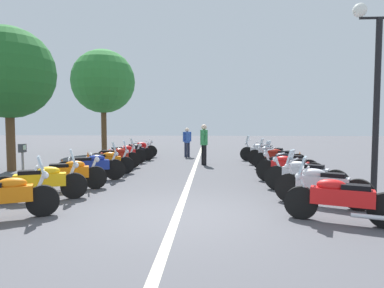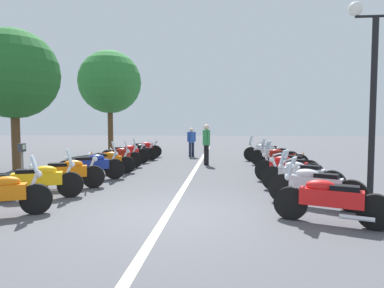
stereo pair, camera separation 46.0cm
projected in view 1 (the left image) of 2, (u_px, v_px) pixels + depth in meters
The scene contains 28 objects.
ground_plane at pixel (177, 216), 6.61m from camera, with size 80.00×80.00×0.00m, color #4C4C51.
lane_centre_stripe at pixel (193, 172), 12.46m from camera, with size 24.98×0.16×0.01m, color beige.
motorcycle_left_row_0 at pixel (4, 196), 6.32m from camera, with size 1.05×1.90×1.20m.
motorcycle_left_row_1 at pixel (42, 181), 7.88m from camera, with size 0.99×2.01×1.20m.
motorcycle_left_row_2 at pixel (69, 174), 9.09m from camera, with size 0.96×1.97×0.99m.
motorcycle_left_row_3 at pixel (92, 166), 10.54m from camera, with size 1.03×2.04×1.22m.
motorcycle_left_row_4 at pixel (106, 162), 11.86m from camera, with size 0.87×1.98×1.19m.
motorcycle_left_row_5 at pixel (115, 157), 13.38m from camera, with size 0.93×1.98×1.21m.
motorcycle_left_row_6 at pixel (123, 154), 14.82m from camera, with size 1.00×2.06×1.01m.
motorcycle_left_row_7 at pixel (133, 152), 16.02m from camera, with size 0.96×1.96×0.98m.
motorcycle_left_row_8 at pixel (138, 149), 17.46m from camera, with size 0.82×1.96×1.00m.
motorcycle_right_row_0 at pixel (340, 198), 6.13m from camera, with size 0.98×1.96×1.20m.
motorcycle_right_row_1 at pixel (321, 185), 7.39m from camera, with size 1.13×1.92×1.22m.
motorcycle_right_row_2 at pixel (304, 175), 8.79m from camera, with size 1.17×1.98×1.01m.
motorcycle_right_row_3 at pixel (289, 168), 10.16m from camera, with size 1.12×1.93×1.02m.
motorcycle_right_row_4 at pixel (287, 163), 11.52m from camera, with size 1.14×1.89×1.20m.
motorcycle_right_row_5 at pixel (278, 158), 12.93m from camera, with size 0.93×1.99×1.22m.
motorcycle_right_row_6 at pixel (271, 155), 14.26m from camera, with size 0.94×1.98×1.02m.
motorcycle_right_row_7 at pixel (262, 151), 15.77m from camera, with size 0.95×2.06×1.23m.
street_lamp_twin_globe at pixel (378, 66), 7.76m from camera, with size 0.32×1.22×4.59m.
parking_meter at pixel (23, 159), 8.70m from camera, with size 0.19×0.14×1.29m.
traffic_cone_0 at pixel (88, 159), 14.34m from camera, with size 0.36×0.36×0.61m.
traffic_cone_1 at pixel (300, 159), 14.39m from camera, with size 0.36×0.36×0.61m.
traffic_cone_2 at pixel (62, 168), 11.47m from camera, with size 0.36×0.36×0.61m.
bystander_0 at pixel (187, 140), 17.79m from camera, with size 0.37×0.43×1.56m.
bystander_1 at pixel (204, 141), 14.43m from camera, with size 0.48×0.32×1.76m.
roadside_tree_0 at pixel (8, 73), 12.49m from camera, with size 3.41×3.41×5.40m.
roadside_tree_1 at pixel (103, 82), 20.08m from camera, with size 3.78×3.78×6.19m.
Camera 1 is at (-6.48, -0.67, 1.85)m, focal length 31.35 mm.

